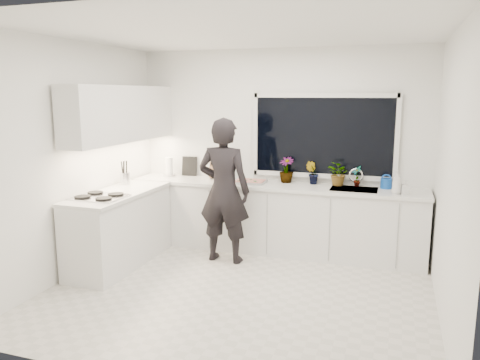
% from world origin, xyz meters
% --- Properties ---
extents(floor, '(4.00, 3.50, 0.02)m').
position_xyz_m(floor, '(0.00, 0.00, -0.01)').
color(floor, beige).
rests_on(floor, ground).
extents(wall_back, '(4.00, 0.02, 2.70)m').
position_xyz_m(wall_back, '(0.00, 1.76, 1.35)').
color(wall_back, white).
rests_on(wall_back, ground).
extents(wall_left, '(0.02, 3.50, 2.70)m').
position_xyz_m(wall_left, '(-2.01, 0.00, 1.35)').
color(wall_left, white).
rests_on(wall_left, ground).
extents(wall_right, '(0.02, 3.50, 2.70)m').
position_xyz_m(wall_right, '(2.01, 0.00, 1.35)').
color(wall_right, white).
rests_on(wall_right, ground).
extents(ceiling, '(4.00, 3.50, 0.02)m').
position_xyz_m(ceiling, '(0.00, 0.00, 2.71)').
color(ceiling, white).
rests_on(ceiling, wall_back).
extents(window, '(1.80, 0.02, 1.00)m').
position_xyz_m(window, '(0.60, 1.73, 1.55)').
color(window, black).
rests_on(window, wall_back).
extents(base_cabinets_back, '(3.92, 0.58, 0.88)m').
position_xyz_m(base_cabinets_back, '(0.00, 1.45, 0.44)').
color(base_cabinets_back, white).
rests_on(base_cabinets_back, floor).
extents(base_cabinets_left, '(0.58, 1.60, 0.88)m').
position_xyz_m(base_cabinets_left, '(-1.67, 0.35, 0.44)').
color(base_cabinets_left, white).
rests_on(base_cabinets_left, floor).
extents(countertop_back, '(3.94, 0.62, 0.04)m').
position_xyz_m(countertop_back, '(0.00, 1.44, 0.90)').
color(countertop_back, silver).
rests_on(countertop_back, base_cabinets_back).
extents(countertop_left, '(0.62, 1.60, 0.04)m').
position_xyz_m(countertop_left, '(-1.67, 0.35, 0.90)').
color(countertop_left, silver).
rests_on(countertop_left, base_cabinets_left).
extents(upper_cabinets, '(0.34, 2.10, 0.70)m').
position_xyz_m(upper_cabinets, '(-1.79, 0.70, 1.85)').
color(upper_cabinets, white).
rests_on(upper_cabinets, wall_left).
extents(sink, '(0.58, 0.42, 0.14)m').
position_xyz_m(sink, '(1.05, 1.45, 0.87)').
color(sink, silver).
rests_on(sink, countertop_back).
extents(faucet, '(0.03, 0.03, 0.22)m').
position_xyz_m(faucet, '(1.05, 1.65, 1.03)').
color(faucet, silver).
rests_on(faucet, countertop_back).
extents(stovetop, '(0.56, 0.48, 0.03)m').
position_xyz_m(stovetop, '(-1.69, -0.00, 0.94)').
color(stovetop, black).
rests_on(stovetop, countertop_left).
extents(person, '(0.66, 0.44, 1.82)m').
position_xyz_m(person, '(-0.48, 0.87, 0.91)').
color(person, black).
rests_on(person, floor).
extents(pizza_tray, '(0.44, 0.33, 0.03)m').
position_xyz_m(pizza_tray, '(-0.32, 1.42, 0.94)').
color(pizza_tray, silver).
rests_on(pizza_tray, countertop_back).
extents(pizza, '(0.40, 0.29, 0.01)m').
position_xyz_m(pizza, '(-0.32, 1.42, 0.95)').
color(pizza, red).
rests_on(pizza, pizza_tray).
extents(watering_can, '(0.17, 0.17, 0.13)m').
position_xyz_m(watering_can, '(1.43, 1.61, 0.98)').
color(watering_can, '#1248AA').
rests_on(watering_can, countertop_back).
extents(paper_towel_roll, '(0.12, 0.12, 0.26)m').
position_xyz_m(paper_towel_roll, '(-1.58, 1.55, 1.05)').
color(paper_towel_roll, white).
rests_on(paper_towel_roll, countertop_back).
extents(knife_block, '(0.14, 0.11, 0.22)m').
position_xyz_m(knife_block, '(-0.89, 1.59, 1.03)').
color(knife_block, olive).
rests_on(knife_block, countertop_back).
extents(utensil_crock, '(0.17, 0.17, 0.16)m').
position_xyz_m(utensil_crock, '(-1.85, 0.80, 1.00)').
color(utensil_crock, silver).
rests_on(utensil_crock, countertop_left).
extents(picture_frame_large, '(0.22, 0.05, 0.28)m').
position_xyz_m(picture_frame_large, '(-1.32, 1.69, 1.06)').
color(picture_frame_large, black).
rests_on(picture_frame_large, countertop_back).
extents(picture_frame_small, '(0.24, 0.12, 0.30)m').
position_xyz_m(picture_frame_small, '(-0.79, 1.69, 1.07)').
color(picture_frame_small, black).
rests_on(picture_frame_small, countertop_back).
extents(herb_plants, '(1.12, 0.38, 0.34)m').
position_xyz_m(herb_plants, '(0.61, 1.61, 1.08)').
color(herb_plants, '#26662D').
rests_on(herb_plants, countertop_back).
extents(soap_bottles, '(0.22, 0.15, 0.29)m').
position_xyz_m(soap_bottles, '(1.58, 1.30, 1.05)').
color(soap_bottles, '#D8BF66').
rests_on(soap_bottles, countertop_back).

